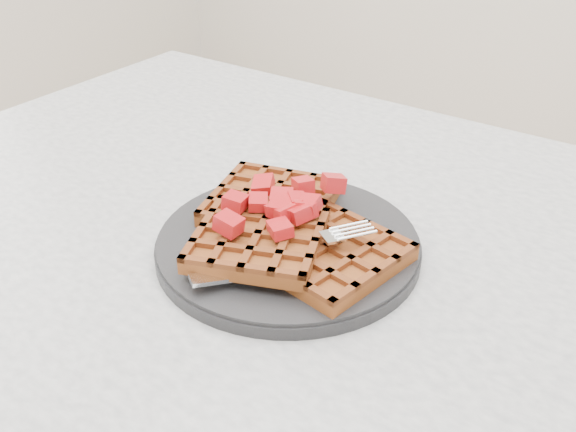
{
  "coord_description": "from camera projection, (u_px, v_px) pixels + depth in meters",
  "views": [
    {
      "loc": [
        0.24,
        -0.43,
        1.11
      ],
      "look_at": [
        -0.06,
        -0.01,
        0.79
      ],
      "focal_mm": 40.0,
      "sensor_mm": 36.0,
      "label": 1
    }
  ],
  "objects": [
    {
      "name": "table",
      "position": [
        337.0,
        355.0,
        0.66
      ],
      "size": [
        1.2,
        0.8,
        0.75
      ],
      "color": "silver",
      "rests_on": "ground"
    },
    {
      "name": "plate",
      "position": [
        288.0,
        244.0,
        0.62
      ],
      "size": [
        0.26,
        0.26,
        0.02
      ],
      "primitive_type": "cylinder",
      "color": "black",
      "rests_on": "table"
    },
    {
      "name": "waffles",
      "position": [
        286.0,
        229.0,
        0.61
      ],
      "size": [
        0.24,
        0.22,
        0.03
      ],
      "color": "brown",
      "rests_on": "plate"
    },
    {
      "name": "strawberry_pile",
      "position": [
        288.0,
        203.0,
        0.6
      ],
      "size": [
        0.15,
        0.15,
        0.02
      ],
      "primitive_type": null,
      "color": "#A11017",
      "rests_on": "waffles"
    },
    {
      "name": "fork",
      "position": [
        298.0,
        262.0,
        0.57
      ],
      "size": [
        0.12,
        0.16,
        0.02
      ],
      "primitive_type": null,
      "rotation": [
        0.0,
        0.0,
        -0.6
      ],
      "color": "silver",
      "rests_on": "plate"
    }
  ]
}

